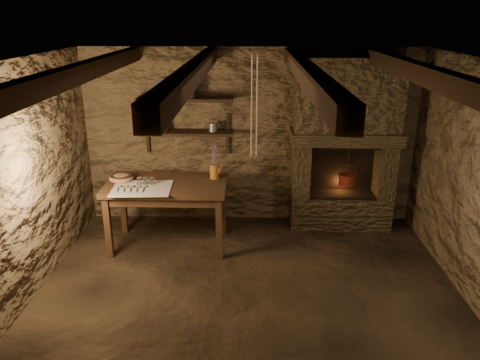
{
  "coord_description": "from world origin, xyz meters",
  "views": [
    {
      "loc": [
        0.02,
        -4.22,
        2.81
      ],
      "look_at": [
        -0.11,
        0.9,
        0.97
      ],
      "focal_mm": 35.0,
      "sensor_mm": 36.0,
      "label": 1
    }
  ],
  "objects_px": {
    "work_table": "(168,212)",
    "red_pot": "(347,179)",
    "stoneware_jug": "(215,165)",
    "wooden_bowl": "(121,178)",
    "iron_stockpot": "(188,90)"
  },
  "relations": [
    {
      "from": "work_table",
      "to": "iron_stockpot",
      "type": "distance_m",
      "value": 1.59
    },
    {
      "from": "stoneware_jug",
      "to": "wooden_bowl",
      "type": "distance_m",
      "value": 1.17
    },
    {
      "from": "wooden_bowl",
      "to": "iron_stockpot",
      "type": "xyz_separation_m",
      "value": [
        0.78,
        0.65,
        0.98
      ]
    },
    {
      "from": "wooden_bowl",
      "to": "iron_stockpot",
      "type": "relative_size",
      "value": 1.23
    },
    {
      "from": "work_table",
      "to": "wooden_bowl",
      "type": "height_order",
      "value": "wooden_bowl"
    },
    {
      "from": "stoneware_jug",
      "to": "red_pot",
      "type": "relative_size",
      "value": 0.77
    },
    {
      "from": "work_table",
      "to": "stoneware_jug",
      "type": "relative_size",
      "value": 3.54
    },
    {
      "from": "stoneware_jug",
      "to": "red_pot",
      "type": "distance_m",
      "value": 1.82
    },
    {
      "from": "work_table",
      "to": "iron_stockpot",
      "type": "height_order",
      "value": "iron_stockpot"
    },
    {
      "from": "work_table",
      "to": "stoneware_jug",
      "type": "bearing_deg",
      "value": 16.95
    },
    {
      "from": "work_table",
      "to": "red_pot",
      "type": "relative_size",
      "value": 2.74
    },
    {
      "from": "wooden_bowl",
      "to": "stoneware_jug",
      "type": "bearing_deg",
      "value": 6.27
    },
    {
      "from": "stoneware_jug",
      "to": "iron_stockpot",
      "type": "height_order",
      "value": "iron_stockpot"
    },
    {
      "from": "work_table",
      "to": "iron_stockpot",
      "type": "xyz_separation_m",
      "value": [
        0.21,
        0.7,
        1.41
      ]
    },
    {
      "from": "stoneware_jug",
      "to": "iron_stockpot",
      "type": "relative_size",
      "value": 1.7
    }
  ]
}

